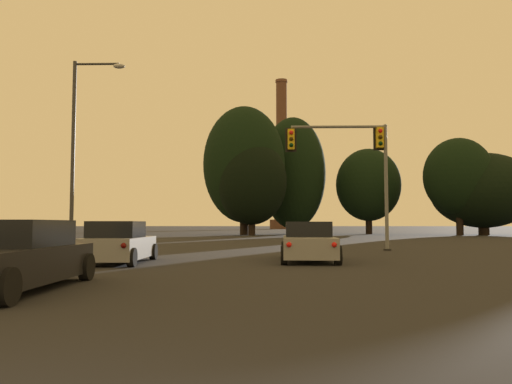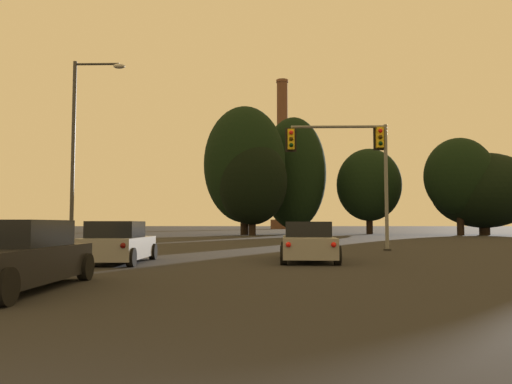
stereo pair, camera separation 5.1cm
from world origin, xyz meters
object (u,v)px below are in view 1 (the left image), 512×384
at_px(sedan_right_lane_front, 308,242).
at_px(sedan_left_lane_second, 12,257).
at_px(traffic_light_overhead_right, 353,154).
at_px(smokestack, 282,170).
at_px(hatchback_left_lane_front, 119,244).
at_px(street_lamp, 80,136).

distance_m(sedan_right_lane_front, sedan_left_lane_second, 10.71).
bearing_deg(sedan_left_lane_second, traffic_light_overhead_right, 56.87).
xyz_separation_m(traffic_light_overhead_right, smokestack, (-0.59, 109.72, 11.19)).
height_order(hatchback_left_lane_front, traffic_light_overhead_right, traffic_light_overhead_right).
bearing_deg(hatchback_left_lane_front, sedan_left_lane_second, -91.56).
bearing_deg(street_lamp, sedan_right_lane_front, -32.45).
height_order(hatchback_left_lane_front, sedan_left_lane_second, hatchback_left_lane_front).
xyz_separation_m(sedan_left_lane_second, smokestack, (8.93, 125.03, 15.42)).
relative_size(hatchback_left_lane_front, sedan_right_lane_front, 0.87).
height_order(hatchback_left_lane_front, smokestack, smokestack).
distance_m(sedan_left_lane_second, smokestack, 126.29).
xyz_separation_m(sedan_left_lane_second, traffic_light_overhead_right, (9.52, 15.31, 4.22)).
distance_m(traffic_light_overhead_right, street_lamp, 14.21).
bearing_deg(street_lamp, smokestack, 82.93).
relative_size(hatchback_left_lane_front, traffic_light_overhead_right, 0.65).
bearing_deg(traffic_light_overhead_right, hatchback_left_lane_front, -139.01).
xyz_separation_m(sedan_left_lane_second, street_lamp, (-4.65, 15.57, 5.26)).
relative_size(sedan_right_lane_front, sedan_left_lane_second, 1.00).
relative_size(sedan_left_lane_second, smokestack, 0.12).
bearing_deg(traffic_light_overhead_right, sedan_right_lane_front, -112.52).
xyz_separation_m(traffic_light_overhead_right, street_lamp, (-14.17, 0.27, 1.04)).
height_order(traffic_light_overhead_right, smokestack, smokestack).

